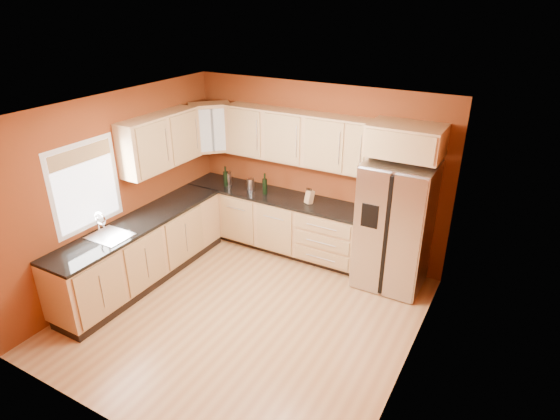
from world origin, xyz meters
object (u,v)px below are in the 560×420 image
Objects in this scene: wine_bottle_a at (226,176)px; refrigerator at (395,225)px; knife_block at (309,197)px; soap_dispenser at (358,208)px; canister_left at (251,184)px.

refrigerator is at bearing 0.23° from wine_bottle_a.
wine_bottle_a reaches higher than knife_block.
refrigerator is at bearing -5.95° from soap_dispenser.
wine_bottle_a reaches higher than soap_dispenser.
refrigerator is 5.40× the size of wine_bottle_a.
knife_block is 1.16× the size of soap_dispenser.
canister_left is 1.76m from soap_dispenser.
soap_dispenser is at bearing 24.12° from knife_block.
wine_bottle_a is 1.94× the size of soap_dispenser.
wine_bottle_a is at bearing -178.22° from soap_dispenser.
wine_bottle_a reaches higher than canister_left.
refrigerator reaches higher than soap_dispenser.
canister_left is 0.56× the size of wine_bottle_a.
wine_bottle_a is 2.20m from soap_dispenser.
canister_left is 0.45m from wine_bottle_a.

